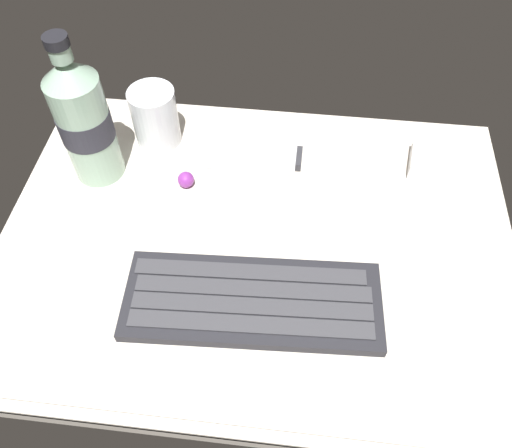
# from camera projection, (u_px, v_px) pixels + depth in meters

# --- Properties ---
(ground_plane) EXTENTS (0.64, 0.48, 0.03)m
(ground_plane) POSITION_uv_depth(u_px,v_px,m) (256.00, 244.00, 0.65)
(ground_plane) COLOR beige
(keyboard) EXTENTS (0.30, 0.12, 0.02)m
(keyboard) POSITION_uv_depth(u_px,v_px,m) (253.00, 301.00, 0.58)
(keyboard) COLOR #232328
(keyboard) RESTS_ON ground_plane
(handheld_device) EXTENTS (0.13, 0.08, 0.02)m
(handheld_device) POSITION_uv_depth(u_px,v_px,m) (254.00, 154.00, 0.72)
(handheld_device) COLOR silver
(handheld_device) RESTS_ON ground_plane
(juice_cup) EXTENTS (0.06, 0.06, 0.09)m
(juice_cup) POSITION_uv_depth(u_px,v_px,m) (155.00, 119.00, 0.72)
(juice_cup) COLOR silver
(juice_cup) RESTS_ON ground_plane
(water_bottle) EXTENTS (0.07, 0.07, 0.21)m
(water_bottle) POSITION_uv_depth(u_px,v_px,m) (84.00, 120.00, 0.64)
(water_bottle) COLOR #9EC1A8
(water_bottle) RESTS_ON ground_plane
(charger_block) EXTENTS (0.08, 0.07, 0.02)m
(charger_block) POSITION_uv_depth(u_px,v_px,m) (436.00, 163.00, 0.70)
(charger_block) COLOR white
(charger_block) RESTS_ON ground_plane
(trackball_mouse) EXTENTS (0.02, 0.02, 0.02)m
(trackball_mouse) POSITION_uv_depth(u_px,v_px,m) (186.00, 180.00, 0.68)
(trackball_mouse) COLOR purple
(trackball_mouse) RESTS_ON ground_plane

